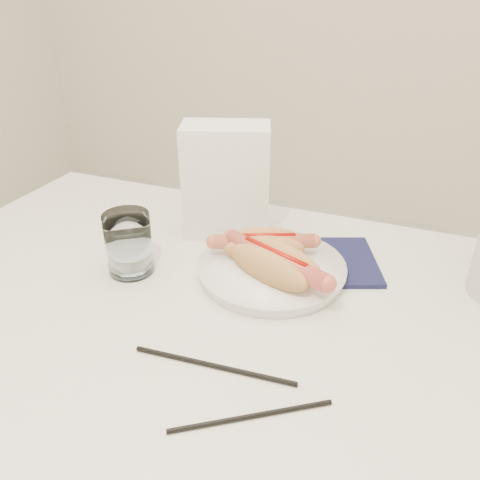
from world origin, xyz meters
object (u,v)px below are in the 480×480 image
at_px(water_glass, 129,243).
at_px(plate, 271,271).
at_px(hotdog_right, 275,263).
at_px(napkin_box, 226,181).
at_px(table, 218,340).
at_px(hotdog_left, 264,245).

bearing_deg(water_glass, plate, 17.98).
xyz_separation_m(plate, hotdog_right, (0.02, -0.03, 0.04)).
bearing_deg(napkin_box, table, -89.34).
relative_size(table, hotdog_right, 6.09).
bearing_deg(napkin_box, hotdog_left, -60.50).
height_order(plate, water_glass, water_glass).
relative_size(hotdog_left, water_glass, 1.57).
bearing_deg(hotdog_right, napkin_box, 156.93).
distance_m(table, hotdog_right, 0.15).
xyz_separation_m(plate, hotdog_left, (-0.02, 0.02, 0.03)).
height_order(table, napkin_box, napkin_box).
height_order(hotdog_left, hotdog_right, hotdog_right).
height_order(water_glass, napkin_box, napkin_box).
bearing_deg(hotdog_right, plate, 138.55).
bearing_deg(plate, table, -110.24).
height_order(table, water_glass, water_glass).
bearing_deg(table, plate, 69.76).
height_order(hotdog_left, napkin_box, napkin_box).
distance_m(hotdog_left, water_glass, 0.23).
xyz_separation_m(hotdog_left, napkin_box, (-0.11, 0.10, 0.07)).
bearing_deg(hotdog_left, hotdog_right, -78.01).
height_order(plate, napkin_box, napkin_box).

